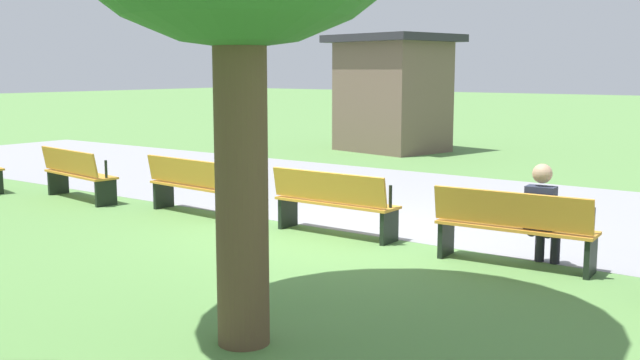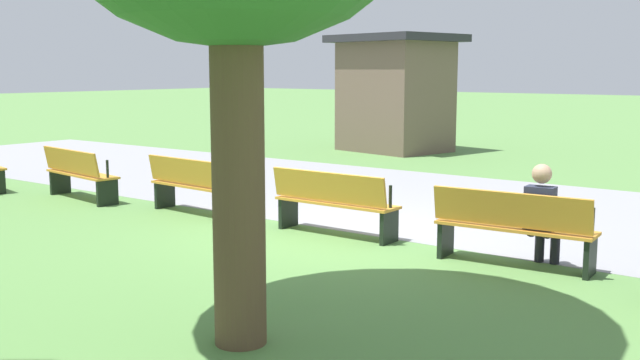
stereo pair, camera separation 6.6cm
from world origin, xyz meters
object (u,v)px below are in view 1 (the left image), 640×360
person_seated (543,213)px  bench_3 (333,201)px  kiosk (392,92)px  bench_4 (513,226)px  bench_2 (194,185)px  bench_1 (77,173)px

person_seated → bench_3: bearing=177.3°
bench_3 → kiosk: 10.94m
bench_3 → bench_4: size_ratio=0.98×
bench_3 → kiosk: kiosk is taller
bench_2 → kiosk: kiosk is taller
bench_4 → person_seated: (0.27, 0.16, 0.16)m
person_seated → kiosk: kiosk is taller
person_seated → bench_4: bearing=-153.1°
bench_2 → bench_4: same height
bench_1 → person_seated: bearing=11.3°
bench_1 → bench_3: same height
person_seated → kiosk: (-7.80, 9.61, 0.99)m
bench_1 → person_seated: person_seated is taller
bench_4 → bench_1: bearing=177.9°
bench_2 → person_seated: 5.45m
kiosk → bench_4: bearing=-40.5°
bench_2 → kiosk: size_ratio=0.51×
bench_1 → kiosk: (0.21, 10.05, 1.15)m
bench_1 → kiosk: kiosk is taller
bench_1 → bench_4: 7.75m
kiosk → bench_2: bearing=-64.6°
bench_3 → kiosk: (-4.94, 9.69, 1.15)m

